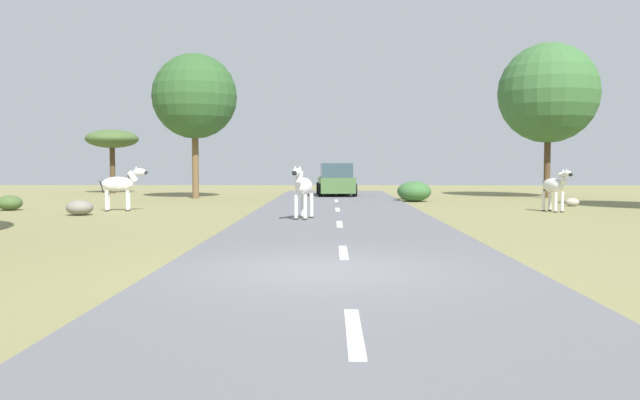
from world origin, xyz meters
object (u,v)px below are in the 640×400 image
Objects in this scene: rock_1 at (80,208)px; rock_3 at (572,202)px; car_0 at (336,181)px; bush_2 at (414,192)px; tree_4 at (195,97)px; bush_0 at (411,191)px; tree_3 at (548,93)px; bush_3 at (10,203)px; tree_1 at (112,140)px; zebra_2 at (120,185)px; zebra_1 at (555,186)px; zebra_0 at (303,187)px.

rock_1 is 1.56× the size of rock_3.
car_0 is 2.83× the size of bush_2.
rock_1 is (-1.65, -11.26, -4.89)m from tree_4.
rock_1 is at bearing -139.68° from bush_0.
car_0 is 11.89m from tree_3.
bush_3 is at bearing -157.11° from tree_3.
car_0 reaches higher than rock_1.
tree_4 reaches higher than bush_3.
tree_1 is at bearing 104.86° from rock_1.
tree_4 is at bearing -177.11° from tree_3.
car_0 is 14.07m from tree_1.
zebra_2 is at bearing -143.77° from bush_0.
bush_2 is at bearing -57.79° from car_0.
zebra_2 is 4.37m from bush_3.
bush_0 is (11.75, 8.61, -0.57)m from zebra_2.
tree_1 reaches higher than bush_3.
zebra_1 reaches higher than bush_0.
tree_1 is 2.76× the size of bush_0.
tree_3 is 8.88m from bush_0.
bush_2 is 15.05m from rock_1.
rock_3 is (23.09, -12.03, -3.04)m from tree_1.
zebra_0 is at bearing -57.67° from tree_1.
zebra_2 is 14.12m from car_0.
zebra_1 reaches higher than bush_2.
zebra_0 is 13.63m from bush_0.
zebra_0 is 1.05× the size of zebra_1.
tree_1 is 19.29m from bush_2.
zebra_1 is 0.93× the size of zebra_2.
tree_3 is at bearing -116.75° from zebra_0.
bush_0 is at bearing -3.39° from tree_4.
car_0 is at bearing 57.08° from rock_1.
tree_3 is at bearing 22.89° from bush_3.
tree_1 is (-12.26, 19.37, 2.18)m from zebra_0.
tree_3 reaches higher than bush_2.
tree_1 is 4.20× the size of rock_1.
bush_0 is at bearing 27.23° from bush_3.
zebra_1 is at bearing 82.23° from zebra_2.
bush_3 is at bearing -101.66° from zebra_2.
bush_2 is (3.60, -5.08, -0.38)m from car_0.
bush_3 is at bearing -120.26° from tree_4.
bush_3 is 1.03× the size of rock_1.
car_0 is 16.21m from rock_1.
zebra_0 reaches higher than bush_2.
zebra_2 is 1.92× the size of rock_1.
zebra_1 is 1.80× the size of rock_1.
zebra_0 is 12.12m from bush_3.
rock_3 is (6.01, -5.39, -0.24)m from bush_0.
zebra_2 is 18.07m from rock_3.
tree_4 is at bearing 160.30° from rock_3.
rock_1 reaches higher than rock_3.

